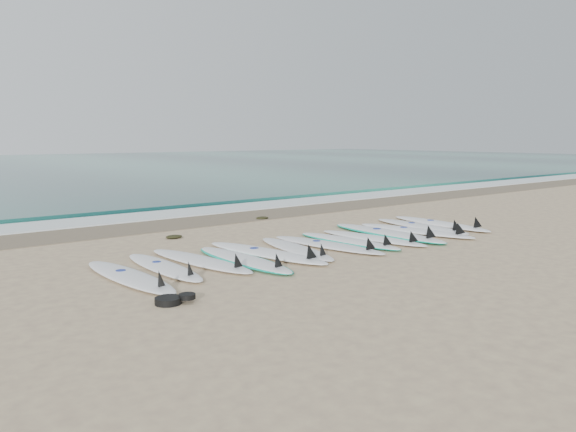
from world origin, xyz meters
TOP-DOWN VIEW (x-y plane):
  - ground at (0.00, 0.00)m, footprint 120.00×120.00m
  - wet_sand_band at (0.00, 4.10)m, footprint 120.00×1.80m
  - foam_band at (0.00, 5.50)m, footprint 120.00×1.40m
  - wave_crest at (0.00, 7.00)m, footprint 120.00×1.00m
  - surfboard_0 at (-3.69, -0.18)m, footprint 0.63×2.51m
  - surfboard_1 at (-3.04, 0.07)m, footprint 0.52×2.31m
  - surfboard_2 at (-2.40, 0.09)m, footprint 0.82×2.52m
  - surfboard_3 at (-1.82, -0.23)m, footprint 0.61×2.49m
  - surfboard_4 at (-1.24, -0.08)m, footprint 0.98×2.74m
  - surfboard_5 at (-0.63, -0.10)m, footprint 0.87×2.40m
  - surfboard_6 at (0.05, -0.20)m, footprint 0.87×2.56m
  - surfboard_7 at (0.63, -0.12)m, footprint 0.77×2.43m
  - surfboard_8 at (1.20, -0.23)m, footprint 0.79×2.47m
  - surfboard_9 at (1.82, -0.02)m, footprint 0.77×2.93m
  - surfboard_10 at (2.50, -0.22)m, footprint 0.94×2.71m
  - surfboard_11 at (3.07, 0.09)m, footprint 0.73×2.61m
  - surfboard_12 at (3.69, 0.04)m, footprint 0.80×2.75m
  - seaweed_near at (-1.70, 2.40)m, footprint 0.33×0.26m
  - seaweed_far at (1.18, 3.41)m, footprint 0.32×0.25m
  - leash_coil at (-3.75, -1.53)m, footprint 0.46×0.36m

SIDE VIEW (x-z plane):
  - ground at x=0.00m, z-range 0.00..0.00m
  - wet_sand_band at x=0.00m, z-range 0.00..0.01m
  - foam_band at x=0.00m, z-range 0.00..0.04m
  - seaweed_far at x=1.18m, z-range 0.00..0.06m
  - seaweed_near at x=-1.70m, z-range 0.00..0.06m
  - surfboard_7 at x=0.63m, z-range -0.11..0.20m
  - surfboard_3 at x=-1.82m, z-range -0.11..0.20m
  - leash_coil at x=-3.75m, z-range -0.01..0.10m
  - wave_crest at x=0.00m, z-range 0.00..0.10m
  - surfboard_1 at x=-3.04m, z-range -0.10..0.20m
  - surfboard_5 at x=-0.63m, z-range -0.10..0.20m
  - surfboard_8 at x=1.20m, z-range -0.10..0.21m
  - surfboard_2 at x=-2.40m, z-range -0.10..0.21m
  - surfboard_9 at x=1.82m, z-range -0.13..0.24m
  - surfboard_0 at x=-3.69m, z-range -0.10..0.21m
  - surfboard_6 at x=0.05m, z-range -0.11..0.22m
  - surfboard_11 at x=3.07m, z-range -0.11..0.22m
  - surfboard_10 at x=2.50m, z-range -0.11..0.23m
  - surfboard_4 at x=-1.24m, z-range -0.11..0.23m
  - surfboard_12 at x=3.69m, z-range -0.11..0.23m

